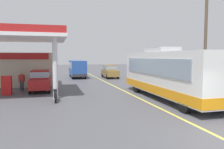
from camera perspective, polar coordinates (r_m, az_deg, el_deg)
The scene contains 10 objects.
ground at distance 27.83m, azimuth -2.21°, elevation -1.64°, with size 120.00×120.00×0.00m, color #4C4C51.
lane_divider_stripe at distance 23.01m, azimuth 0.47°, elevation -2.93°, with size 0.16×50.00×0.01m, color #D8CC4C.
coach_bus_main at distance 16.35m, azimuth 14.09°, elevation -0.08°, with size 2.60×11.04×3.69m.
gas_station_roadside at distance 23.48m, azimuth -23.51°, elevation 3.26°, with size 9.10×11.95×5.10m.
car_at_pump at distance 20.64m, azimuth -17.76°, elevation -1.19°, with size 1.70×4.20×1.82m.
minibus_opposing_lane at distance 32.71m, azimuth -8.82°, elevation 1.82°, with size 2.04×6.13×2.44m.
motorcycle_parked_forecourt at distance 15.63m, azimuth -14.25°, elevation -5.00°, with size 0.55×1.80×0.92m.
pedestrian_near_pump at distance 21.55m, azimuth -22.01°, elevation -1.29°, with size 0.55×0.22×1.66m.
car_trailing_behind_bus at distance 31.65m, azimuth -0.56°, elevation 0.95°, with size 1.70×4.20×1.82m.
utility_pole_roadside at distance 19.79m, azimuth 22.73°, elevation 8.43°, with size 1.80×0.24×8.55m.
Camera 1 is at (-5.94, -7.02, 3.00)m, focal length 35.89 mm.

